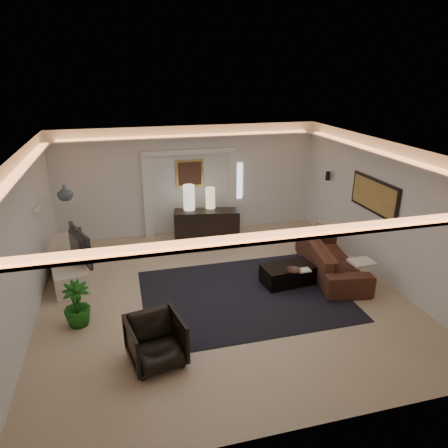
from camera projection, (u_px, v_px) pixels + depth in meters
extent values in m
plane|color=tan|center=(222.00, 292.00, 8.25)|extent=(7.00, 7.00, 0.00)
plane|color=white|center=(222.00, 150.00, 7.22)|extent=(7.00, 7.00, 0.00)
plane|color=silver|center=(190.00, 181.00, 10.90)|extent=(7.00, 0.00, 7.00)
plane|color=silver|center=(298.00, 334.00, 4.57)|extent=(7.00, 0.00, 7.00)
plane|color=silver|center=(23.00, 245.00, 6.91)|extent=(0.00, 7.00, 7.00)
plane|color=silver|center=(382.00, 211.00, 8.56)|extent=(0.00, 7.00, 7.00)
cube|color=silver|center=(222.00, 166.00, 7.32)|extent=(7.00, 7.00, 0.04)
cube|color=white|center=(238.00, 181.00, 11.24)|extent=(0.25, 0.03, 1.00)
cube|color=black|center=(244.00, 295.00, 8.16)|extent=(4.00, 3.00, 0.01)
cube|color=silver|center=(148.00, 197.00, 10.67)|extent=(0.22, 0.20, 2.20)
cube|color=silver|center=(232.00, 191.00, 11.21)|extent=(0.22, 0.20, 2.20)
cube|color=silver|center=(189.00, 152.00, 10.53)|extent=(2.52, 0.20, 0.12)
cube|color=tan|center=(190.00, 174.00, 10.80)|extent=(0.74, 0.04, 0.74)
cube|color=#4C2D1E|center=(190.00, 174.00, 10.78)|extent=(0.62, 0.02, 0.62)
cube|color=black|center=(374.00, 196.00, 8.73)|extent=(0.04, 1.64, 0.74)
cube|color=tan|center=(373.00, 196.00, 8.73)|extent=(0.02, 1.50, 0.62)
cylinder|color=black|center=(328.00, 176.00, 10.44)|extent=(0.12, 0.12, 0.22)
cube|color=silver|center=(38.00, 208.00, 8.12)|extent=(0.10, 0.55, 0.04)
cube|color=black|center=(207.00, 226.00, 10.66)|extent=(1.75, 0.82, 0.84)
cylinder|color=white|center=(189.00, 200.00, 10.51)|extent=(0.39, 0.39, 0.66)
cylinder|color=beige|center=(210.00, 198.00, 10.62)|extent=(0.32, 0.32, 0.55)
cube|color=beige|center=(66.00, 263.00, 9.01)|extent=(1.14, 2.63, 0.48)
imported|color=black|center=(74.00, 247.00, 8.42)|extent=(1.19, 0.59, 0.70)
cylinder|color=black|center=(79.00, 235.00, 9.45)|extent=(0.15, 0.15, 0.35)
imported|color=slate|center=(65.00, 193.00, 8.47)|extent=(0.35, 0.35, 0.33)
imported|color=#175414|center=(77.00, 305.00, 7.07)|extent=(0.57, 0.57, 0.82)
imported|color=black|center=(331.00, 258.00, 8.94)|extent=(2.54, 1.31, 0.71)
cube|color=white|center=(362.00, 262.00, 8.31)|extent=(0.50, 0.42, 0.05)
cube|color=tan|center=(323.00, 230.00, 9.96)|extent=(0.21, 0.39, 0.38)
cube|color=black|center=(288.00, 274.00, 8.54)|extent=(1.13, 0.70, 0.40)
imported|color=#412921|center=(293.00, 271.00, 8.19)|extent=(0.34, 0.34, 0.07)
cube|color=beige|center=(304.00, 270.00, 8.25)|extent=(0.27, 0.20, 0.03)
imported|color=black|center=(156.00, 341.00, 6.17)|extent=(0.96, 0.97, 0.75)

